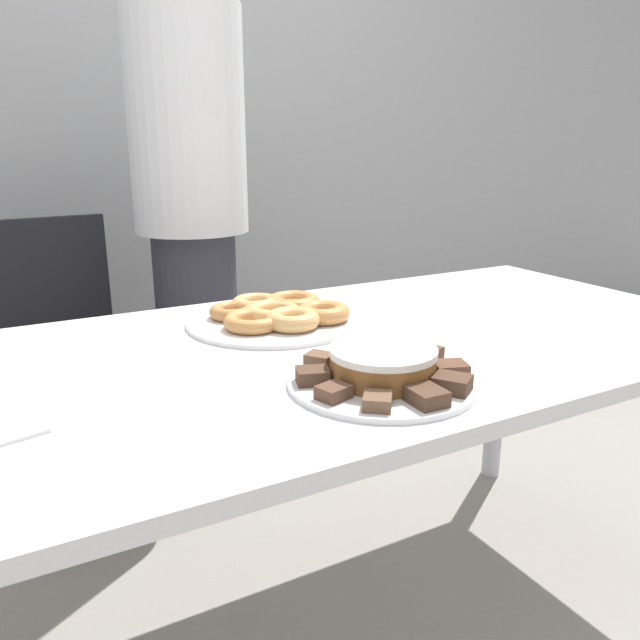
{
  "coord_description": "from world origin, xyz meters",
  "views": [
    {
      "loc": [
        -0.56,
        -1.04,
        1.12
      ],
      "look_at": [
        -0.0,
        -0.02,
        0.78
      ],
      "focal_mm": 35.0,
      "sensor_mm": 36.0,
      "label": 1
    }
  ],
  "objects_px": {
    "person_standing": "(192,216)",
    "plate_donuts": "(273,321)",
    "plate_cake": "(382,382)",
    "frosted_cake": "(383,363)",
    "office_chair_left": "(64,376)"
  },
  "relations": [
    {
      "from": "person_standing",
      "to": "frosted_cake",
      "type": "height_order",
      "value": "person_standing"
    },
    {
      "from": "plate_cake",
      "to": "plate_donuts",
      "type": "distance_m",
      "value": 0.42
    },
    {
      "from": "office_chair_left",
      "to": "frosted_cake",
      "type": "distance_m",
      "value": 1.25
    },
    {
      "from": "person_standing",
      "to": "plate_donuts",
      "type": "height_order",
      "value": "person_standing"
    },
    {
      "from": "plate_cake",
      "to": "frosted_cake",
      "type": "xyz_separation_m",
      "value": [
        0.0,
        0.0,
        0.03
      ]
    },
    {
      "from": "plate_cake",
      "to": "office_chair_left",
      "type": "bearing_deg",
      "value": 108.87
    },
    {
      "from": "plate_donuts",
      "to": "frosted_cake",
      "type": "xyz_separation_m",
      "value": [
        0.01,
        -0.42,
        0.03
      ]
    },
    {
      "from": "person_standing",
      "to": "office_chair_left",
      "type": "distance_m",
      "value": 0.63
    },
    {
      "from": "frosted_cake",
      "to": "plate_donuts",
      "type": "bearing_deg",
      "value": 90.94
    },
    {
      "from": "office_chair_left",
      "to": "person_standing",
      "type": "bearing_deg",
      "value": -5.61
    },
    {
      "from": "plate_cake",
      "to": "plate_donuts",
      "type": "bearing_deg",
      "value": 90.94
    },
    {
      "from": "person_standing",
      "to": "office_chair_left",
      "type": "xyz_separation_m",
      "value": [
        -0.43,
        0.0,
        -0.46
      ]
    },
    {
      "from": "person_standing",
      "to": "frosted_cake",
      "type": "bearing_deg",
      "value": -92.06
    },
    {
      "from": "person_standing",
      "to": "plate_donuts",
      "type": "distance_m",
      "value": 0.73
    },
    {
      "from": "plate_donuts",
      "to": "frosted_cake",
      "type": "height_order",
      "value": "frosted_cake"
    }
  ]
}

